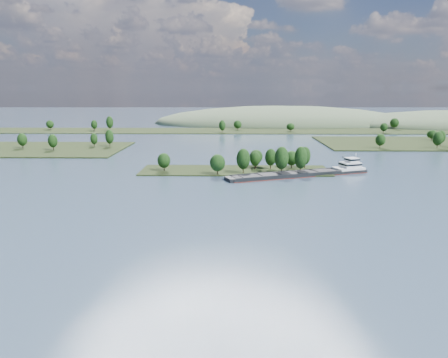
{
  "coord_description": "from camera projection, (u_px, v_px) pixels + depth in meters",
  "views": [
    {
      "loc": [
        -1.26,
        -49.37,
        43.48
      ],
      "look_at": [
        -4.86,
        130.0,
        6.0
      ],
      "focal_mm": 35.0,
      "sensor_mm": 36.0,
      "label": 1
    }
  ],
  "objects": [
    {
      "name": "cargo_barge",
      "position": [
        308.0,
        173.0,
        221.51
      ],
      "size": [
        74.88,
        36.04,
        10.38
      ],
      "color": "black",
      "rests_on": "ground"
    },
    {
      "name": "back_shoreline",
      "position": [
        241.0,
        131.0,
        448.19
      ],
      "size": [
        900.0,
        60.0,
        15.97
      ],
      "color": "black",
      "rests_on": "ground"
    },
    {
      "name": "ground",
      "position": [
        236.0,
        199.0,
        174.62
      ],
      "size": [
        1800.0,
        1800.0,
        0.0
      ],
      "primitive_type": "plane",
      "color": "#334459",
      "rests_on": "ground"
    },
    {
      "name": "hill_west",
      "position": [
        282.0,
        123.0,
        545.34
      ],
      "size": [
        320.0,
        160.0,
        44.0
      ],
      "primitive_type": "ellipsoid",
      "color": "#495C3F",
      "rests_on": "ground"
    },
    {
      "name": "tree_island",
      "position": [
        249.0,
        164.0,
        230.96
      ],
      "size": [
        100.0,
        31.8,
        15.23
      ],
      "color": "black",
      "rests_on": "ground"
    }
  ]
}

